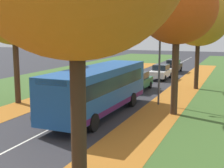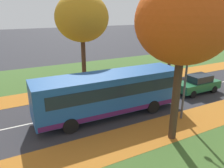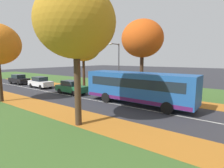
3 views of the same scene
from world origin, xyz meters
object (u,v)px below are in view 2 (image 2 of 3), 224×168
tree_right_near (184,22)px  streetlamp_right (183,64)px  tree_left_mid (173,23)px  car_green_lead (198,84)px  bus (110,92)px  tree_left_near (82,18)px

tree_right_near → streetlamp_right: 4.03m
tree_left_mid → car_green_lead: size_ratio=1.82×
tree_left_mid → streetlamp_right: 12.30m
streetlamp_right → bus: bearing=-121.4°
tree_left_near → streetlamp_right: bearing=20.0°
tree_right_near → streetlamp_right: size_ratio=1.45×
tree_right_near → tree_left_mid: bearing=139.4°
streetlamp_right → car_green_lead: streetlamp_right is taller
tree_left_mid → bus: (7.04, -11.62, -3.93)m
tree_left_mid → tree_right_near: (11.40, -9.76, 0.90)m
tree_left_near → bus: tree_left_near is taller
tree_left_near → bus: size_ratio=0.82×
streetlamp_right → bus: (-2.49, -4.08, -2.03)m
bus → streetlamp_right: bearing=58.6°
streetlamp_right → bus: 5.19m
streetlamp_right → tree_left_near: bearing=-160.0°
tree_left_mid → streetlamp_right: (9.53, -7.54, -1.89)m
tree_right_near → bus: 6.76m
tree_left_near → streetlamp_right: size_ratio=1.43×
streetlamp_right → tree_right_near: bearing=-49.9°
car_green_lead → tree_left_mid: bearing=158.5°
tree_right_near → car_green_lead: 10.23m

